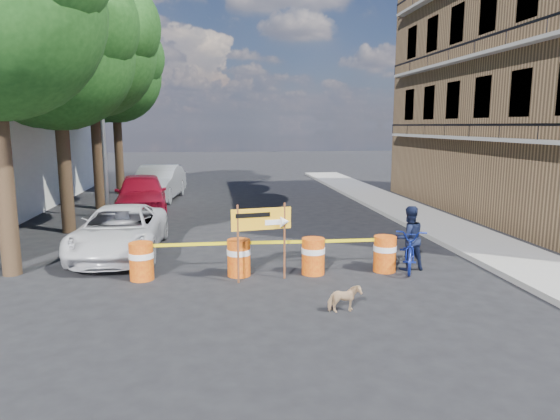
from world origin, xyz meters
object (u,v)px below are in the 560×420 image
object	(u,v)px
barrel_far_left	(141,260)
bicycle	(411,229)
barrel_mid_right	(313,255)
suv_white	(120,231)
detour_sign	(269,224)
dog	(344,299)
pedestrian	(409,238)
sedan_silver	(159,183)
barrel_far_right	(385,253)
barrel_mid_left	(239,257)
sedan_red	(141,194)

from	to	relation	value
barrel_far_left	bicycle	distance (m)	6.71
barrel_mid_right	bicycle	size ratio (longest dim) A/B	0.43
suv_white	detour_sign	bearing A→B (deg)	-36.04
dog	detour_sign	bearing A→B (deg)	19.79
pedestrian	barrel_far_left	bearing A→B (deg)	-6.61
sedan_silver	barrel_mid_right	bearing A→B (deg)	-61.67
barrel_far_right	detour_sign	distance (m)	3.10
pedestrian	suv_white	world-z (taller)	pedestrian
dog	sedan_silver	distance (m)	16.66
detour_sign	dog	world-z (taller)	detour_sign
detour_sign	pedestrian	distance (m)	3.66
barrel_mid_right	sedan_silver	xyz separation A→B (m)	(-5.05, 13.23, 0.38)
barrel_mid_left	barrel_mid_right	distance (m)	1.82
barrel_mid_left	dog	bearing A→B (deg)	-54.68
detour_sign	sedan_red	size ratio (longest dim) A/B	0.37
pedestrian	sedan_silver	world-z (taller)	sedan_silver
suv_white	dog	bearing A→B (deg)	-44.44
barrel_mid_right	barrel_mid_left	bearing A→B (deg)	176.60
barrel_mid_left	suv_white	size ratio (longest dim) A/B	0.18
pedestrian	sedan_red	size ratio (longest dim) A/B	0.33
barrel_far_right	suv_white	xyz separation A→B (m)	(-6.87, 2.62, 0.21)
barrel_mid_right	pedestrian	world-z (taller)	pedestrian
barrel_far_left	bicycle	world-z (taller)	bicycle
pedestrian	suv_white	bearing A→B (deg)	-25.01
bicycle	sedan_silver	size ratio (longest dim) A/B	0.40
barrel_far_left	sedan_silver	distance (m)	13.17
barrel_far_right	detour_sign	size ratio (longest dim) A/B	0.49
barrel_mid_right	sedan_red	world-z (taller)	sedan_red
suv_white	sedan_silver	xyz separation A→B (m)	(-0.00, 10.62, 0.17)
pedestrian	barrel_far_right	bearing A→B (deg)	0.30
barrel_mid_right	bicycle	xyz separation A→B (m)	(2.56, 0.14, 0.57)
barrel_far_right	detour_sign	bearing A→B (deg)	-173.72
dog	pedestrian	bearing A→B (deg)	-50.44
barrel_mid_left	sedan_red	size ratio (longest dim) A/B	0.18
barrel_far_left	pedestrian	distance (m)	6.61
barrel_far_left	suv_white	bearing A→B (deg)	110.10
suv_white	sedan_silver	bearing A→B (deg)	90.90
sedan_silver	pedestrian	bearing A→B (deg)	-52.84
barrel_far_left	detour_sign	size ratio (longest dim) A/B	0.49
pedestrian	dog	distance (m)	3.61
dog	bicycle	bearing A→B (deg)	-50.58
barrel_far_left	barrel_mid_left	xyz separation A→B (m)	(2.31, 0.01, 0.00)
barrel_far_right	dog	distance (m)	3.11
barrel_mid_left	barrel_far_left	bearing A→B (deg)	-179.65
barrel_far_left	detour_sign	bearing A→B (deg)	-8.28
barrel_far_right	pedestrian	world-z (taller)	pedestrian
pedestrian	sedan_red	bearing A→B (deg)	-55.97
sedan_red	pedestrian	bearing A→B (deg)	-55.84
sedan_silver	sedan_red	bearing A→B (deg)	-86.91
sedan_silver	detour_sign	bearing A→B (deg)	-66.44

